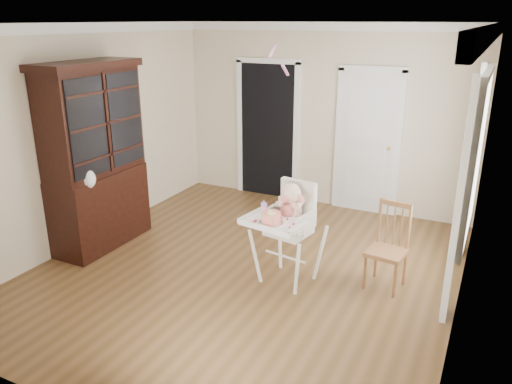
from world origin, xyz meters
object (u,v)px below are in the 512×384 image
at_px(cake, 271,218).
at_px(high_chair, 288,222).
at_px(dining_chair, 388,249).
at_px(sippy_cup, 264,208).
at_px(china_cabinet, 95,157).

bearing_deg(cake, high_chair, 78.13).
bearing_deg(dining_chair, sippy_cup, -150.51).
height_order(high_chair, china_cabinet, china_cabinet).
height_order(sippy_cup, dining_chair, sippy_cup).
xyz_separation_m(cake, china_cabinet, (-2.44, 0.16, 0.29)).
xyz_separation_m(cake, sippy_cup, (-0.16, 0.18, 0.01)).
distance_m(cake, dining_chair, 1.32).
relative_size(sippy_cup, china_cabinet, 0.07).
bearing_deg(sippy_cup, high_chair, 30.09).
relative_size(cake, china_cabinet, 0.11).
xyz_separation_m(high_chair, cake, (-0.06, -0.31, 0.15)).
relative_size(cake, sippy_cup, 1.51).
bearing_deg(china_cabinet, dining_chair, 8.38).
relative_size(high_chair, dining_chair, 1.23).
height_order(high_chair, dining_chair, high_chair).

